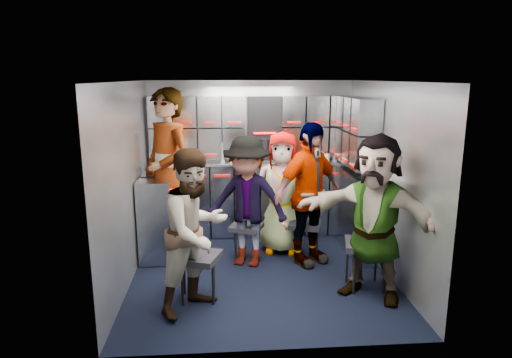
{
  "coord_description": "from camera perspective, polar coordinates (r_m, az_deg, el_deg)",
  "views": [
    {
      "loc": [
        -0.42,
        -4.76,
        2.15
      ],
      "look_at": [
        -0.02,
        0.35,
        1.0
      ],
      "focal_mm": 32.0,
      "sensor_mm": 36.0,
      "label": 1
    }
  ],
  "objects": [
    {
      "name": "jump_seat_mid_right",
      "position": [
        5.56,
        6.1,
        -5.9
      ],
      "size": [
        0.45,
        0.44,
        0.43
      ],
      "rotation": [
        0.0,
        0.0,
        -0.29
      ],
      "color": "black",
      "rests_on": "ground"
    },
    {
      "name": "wall_right",
      "position": [
        5.21,
        16.08,
        0.0
      ],
      "size": [
        0.04,
        3.0,
        2.1
      ],
      "primitive_type": "cube",
      "color": "#8F939C",
      "rests_on": "ground"
    },
    {
      "name": "attendant_arc_c",
      "position": [
        5.61,
        3.27,
        -1.75
      ],
      "size": [
        0.81,
        0.61,
        1.51
      ],
      "primitive_type": "imported",
      "rotation": [
        0.0,
        0.0,
        -0.19
      ],
      "color": "black",
      "rests_on": "ground"
    },
    {
      "name": "cart_bank_left",
      "position": [
        5.62,
        -12.19,
        -4.72
      ],
      "size": [
        0.38,
        0.76,
        0.99
      ],
      "primitive_type": "cube",
      "color": "#90969F",
      "rests_on": "ground"
    },
    {
      "name": "locker_bank_right",
      "position": [
        5.74,
        12.52,
        5.8
      ],
      "size": [
        0.28,
        1.0,
        0.82
      ],
      "primitive_type": "cube",
      "color": "#90969F",
      "rests_on": "wall_right"
    },
    {
      "name": "attendant_standing",
      "position": [
        5.49,
        -10.96,
        0.55
      ],
      "size": [
        0.85,
        0.88,
        2.03
      ],
      "primitive_type": "imported",
      "rotation": [
        0.0,
        0.0,
        -0.86
      ],
      "color": "black",
      "rests_on": "ground"
    },
    {
      "name": "bottle_right",
      "position": [
        6.27,
        9.88,
        3.35
      ],
      "size": [
        0.07,
        0.07,
        0.24
      ],
      "primitive_type": "cylinder",
      "color": "white",
      "rests_on": "counter"
    },
    {
      "name": "floor",
      "position": [
        5.24,
        0.53,
        -11.55
      ],
      "size": [
        3.0,
        3.0,
        0.0
      ],
      "primitive_type": "plane",
      "color": "black",
      "rests_on": "ground"
    },
    {
      "name": "attendant_arc_a",
      "position": [
        4.23,
        -7.55,
        -6.48
      ],
      "size": [
        0.94,
        0.94,
        1.54
      ],
      "primitive_type": "imported",
      "rotation": [
        0.0,
        0.0,
        0.79
      ],
      "color": "black",
      "rests_on": "ground"
    },
    {
      "name": "locker_bank_back",
      "position": [
        6.16,
        -0.54,
        6.54
      ],
      "size": [
        2.68,
        0.28,
        0.82
      ],
      "primitive_type": "cube",
      "color": "#90969F",
      "rests_on": "wall_back"
    },
    {
      "name": "bottle_mid",
      "position": [
        6.08,
        -3.08,
        3.27
      ],
      "size": [
        0.07,
        0.07,
        0.25
      ],
      "primitive_type": "cylinder",
      "color": "white",
      "rests_on": "counter"
    },
    {
      "name": "cup_left",
      "position": [
        6.13,
        -11.79,
        2.38
      ],
      "size": [
        0.08,
        0.08,
        0.1
      ],
      "primitive_type": "cylinder",
      "color": "tan",
      "rests_on": "counter"
    },
    {
      "name": "cart_bank_back",
      "position": [
        6.28,
        -0.48,
        -2.58
      ],
      "size": [
        2.68,
        0.38,
        0.99
      ],
      "primitive_type": "cube",
      "color": "#90969F",
      "rests_on": "ground"
    },
    {
      "name": "right_cabinet",
      "position": [
        5.85,
        12.34,
        -3.99
      ],
      "size": [
        0.28,
        1.2,
        1.0
      ],
      "primitive_type": "cube",
      "color": "#90969F",
      "rests_on": "ground"
    },
    {
      "name": "coffee_niche",
      "position": [
        6.23,
        1.08,
        6.43
      ],
      "size": [
        0.46,
        0.16,
        0.84
      ],
      "primitive_type": null,
      "color": "black",
      "rests_on": "wall_back"
    },
    {
      "name": "counter",
      "position": [
        6.17,
        -0.49,
        2.09
      ],
      "size": [
        2.68,
        0.42,
        0.03
      ],
      "primitive_type": "cube",
      "color": "silver",
      "rests_on": "cart_bank_back"
    },
    {
      "name": "wall_left",
      "position": [
        4.98,
        -15.71,
        -0.55
      ],
      "size": [
        0.04,
        3.0,
        2.1
      ],
      "primitive_type": "cube",
      "color": "#8F939C",
      "rests_on": "ground"
    },
    {
      "name": "jump_seat_near_right",
      "position": [
        4.84,
        13.65,
        -8.31
      ],
      "size": [
        0.5,
        0.49,
        0.5
      ],
      "rotation": [
        0.0,
        0.0,
        -0.22
      ],
      "color": "black",
      "rests_on": "ground"
    },
    {
      "name": "cup_right",
      "position": [
        6.25,
        8.81,
        2.69
      ],
      "size": [
        0.08,
        0.08,
        0.1
      ],
      "primitive_type": "cylinder",
      "color": "tan",
      "rests_on": "counter"
    },
    {
      "name": "attendant_arc_b",
      "position": [
        5.2,
        -1.12,
        -2.89
      ],
      "size": [
        1.11,
        0.87,
        1.51
      ],
      "primitive_type": "imported",
      "rotation": [
        0.0,
        0.0,
        -0.36
      ],
      "color": "black",
      "rests_on": "ground"
    },
    {
      "name": "jump_seat_mid_left",
      "position": [
        5.48,
        -1.22,
        -6.24
      ],
      "size": [
        0.45,
        0.44,
        0.42
      ],
      "rotation": [
        0.0,
        0.0,
        -0.36
      ],
      "color": "black",
      "rests_on": "ground"
    },
    {
      "name": "wall_back",
      "position": [
        6.37,
        -0.63,
        2.75
      ],
      "size": [
        2.8,
        0.04,
        2.1
      ],
      "primitive_type": "cube",
      "color": "#8F939C",
      "rests_on": "ground"
    },
    {
      "name": "jump_seat_center",
      "position": [
        5.88,
        2.99,
        -4.75
      ],
      "size": [
        0.45,
        0.43,
        0.44
      ],
      "rotation": [
        0.0,
        0.0,
        -0.25
      ],
      "color": "black",
      "rests_on": "ground"
    },
    {
      "name": "ceiling",
      "position": [
        4.77,
        0.58,
        12.1
      ],
      "size": [
        2.8,
        3.0,
        0.02
      ],
      "primitive_type": "cube",
      "color": "silver",
      "rests_on": "wall_back"
    },
    {
      "name": "bottle_left",
      "position": [
        6.08,
        -4.22,
        3.3
      ],
      "size": [
        0.06,
        0.06,
        0.26
      ],
      "primitive_type": "cylinder",
      "color": "white",
      "rests_on": "counter"
    },
    {
      "name": "attendant_arc_e",
      "position": [
        4.56,
        14.59,
        -4.71
      ],
      "size": [
        1.5,
        1.3,
        1.63
      ],
      "primitive_type": "imported",
      "rotation": [
        0.0,
        0.0,
        -0.64
      ],
      "color": "black",
      "rests_on": "ground"
    },
    {
      "name": "jump_seat_near_left",
      "position": [
        4.53,
        -7.3,
        -9.94
      ],
      "size": [
        0.5,
        0.49,
        0.47
      ],
      "rotation": [
        0.0,
        0.0,
        -0.34
      ],
      "color": "black",
      "rests_on": "ground"
    },
    {
      "name": "attendant_arc_d",
      "position": [
        5.26,
        6.57,
        -1.92
      ],
      "size": [
        1.04,
        0.87,
        1.66
      ],
      "primitive_type": "imported",
      "rotation": [
        0.0,
        0.0,
        0.58
      ],
      "color": "black",
      "rests_on": "ground"
    },
    {
      "name": "red_latch_strip",
      "position": [
        6.0,
        -0.36,
        0.47
      ],
      "size": [
        2.6,
        0.02,
        0.03
      ],
      "primitive_type": "cube",
      "color": "#B70F09",
      "rests_on": "cart_bank_back"
    }
  ]
}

